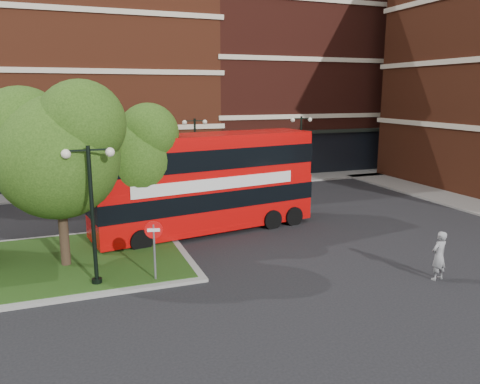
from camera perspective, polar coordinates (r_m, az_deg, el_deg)
name	(u,v)px	position (r m, az deg, el deg)	size (l,w,h in m)	color
ground	(244,268)	(18.48, 0.53, -9.29)	(120.00, 120.00, 0.00)	black
pavement_far	(162,187)	(33.80, -9.54, 0.55)	(44.00, 3.00, 0.12)	slate
terrace_far_left	(36,88)	(40.09, -23.59, 11.50)	(26.00, 12.00, 14.00)	maroon
terrace_far_right	(293,78)	(44.87, 6.43, 13.65)	(18.00, 12.00, 16.00)	#471911
traffic_island	(26,267)	(20.27, -24.67, -8.26)	(12.60, 7.60, 0.15)	gray
tree_island_west	(54,145)	(18.73, -21.74, 5.29)	(5.40, 4.71, 7.21)	#2D2116
tree_island_east	(129,149)	(21.42, -13.43, 5.08)	(4.46, 3.90, 6.29)	#2D2116
lamp_island	(92,209)	(16.73, -17.59, -1.99)	(1.72, 0.36, 5.00)	black
lamp_far_left	(195,151)	(31.87, -5.48, 5.01)	(1.72, 0.36, 5.00)	black
lamp_far_right	(301,146)	(34.79, 7.41, 5.56)	(1.72, 0.36, 5.00)	black
bus	(206,176)	(22.62, -4.20, 1.92)	(11.24, 4.30, 4.19)	#BF0807
woman	(439,256)	(18.59, 23.09, -7.16)	(0.67, 0.44, 1.84)	gray
car_silver	(58,186)	(32.61, -21.27, 0.71)	(1.79, 4.46, 1.52)	#9EA1A4
car_white	(217,176)	(34.18, -2.79, 1.91)	(1.47, 4.22, 1.39)	white
no_entry_sign	(154,239)	(16.89, -10.44, -5.67)	(0.63, 0.21, 2.30)	slate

